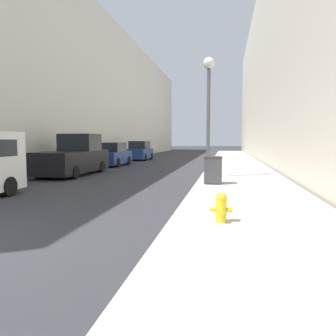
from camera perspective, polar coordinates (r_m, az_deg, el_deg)
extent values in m
cube|color=#B7B2A8|center=(22.52, 11.91, 0.31)|extent=(3.79, 60.00, 0.16)
cube|color=beige|center=(34.71, -18.01, 12.05)|extent=(12.00, 60.00, 12.63)
cube|color=beige|center=(32.25, 26.56, 15.20)|extent=(12.00, 60.00, 15.78)
cylinder|color=yellow|center=(6.81, 9.26, -7.35)|extent=(0.22, 0.22, 0.45)
sphere|color=yellow|center=(6.75, 9.29, -5.13)|extent=(0.23, 0.23, 0.23)
cylinder|color=yellow|center=(6.74, 9.30, -4.56)|extent=(0.06, 0.06, 0.05)
cylinder|color=yellow|center=(6.64, 9.24, -7.46)|extent=(0.11, 0.12, 0.11)
cylinder|color=yellow|center=(6.80, 7.83, -7.14)|extent=(0.12, 0.09, 0.09)
cylinder|color=yellow|center=(6.80, 10.70, -7.18)|extent=(0.12, 0.09, 0.09)
cube|color=#3D3D42|center=(12.61, 7.87, -0.47)|extent=(0.66, 0.58, 0.94)
cube|color=#2D2D31|center=(12.58, 7.90, 1.84)|extent=(0.68, 0.60, 0.08)
cylinder|color=black|center=(12.92, 6.65, -2.20)|extent=(0.05, 0.16, 0.16)
cylinder|color=black|center=(12.90, 9.13, -2.24)|extent=(0.05, 0.16, 0.16)
cylinder|color=#4C4C51|center=(14.98, 6.94, -1.06)|extent=(0.31, 0.31, 0.25)
cylinder|color=#4C4C51|center=(14.92, 7.03, 7.78)|extent=(0.16, 0.16, 4.86)
sphere|color=silver|center=(15.29, 7.14, 17.68)|extent=(0.50, 0.50, 0.50)
cylinder|color=black|center=(11.85, -26.07, -2.90)|extent=(0.24, 0.64, 0.64)
cube|color=black|center=(17.86, -16.32, 1.11)|extent=(2.00, 5.41, 1.08)
cube|color=black|center=(18.68, -15.11, 4.35)|extent=(1.84, 1.73, 0.91)
cylinder|color=black|center=(19.79, -16.55, 0.30)|extent=(0.24, 0.64, 0.64)
cylinder|color=black|center=(19.04, -11.55, 0.23)|extent=(0.24, 0.64, 0.64)
cylinder|color=black|center=(16.87, -21.65, -0.59)|extent=(0.24, 0.64, 0.64)
cylinder|color=black|center=(15.98, -15.97, -0.72)|extent=(0.24, 0.64, 0.64)
cube|color=navy|center=(23.77, -9.68, 1.79)|extent=(1.73, 4.13, 0.84)
cube|color=#1E2328|center=(23.74, -9.71, 3.60)|extent=(1.52, 2.15, 0.66)
cylinder|color=black|center=(25.22, -10.42, 1.36)|extent=(0.24, 0.64, 0.64)
cylinder|color=black|center=(24.71, -6.97, 1.33)|extent=(0.24, 0.64, 0.64)
cylinder|color=black|center=(22.92, -12.58, 0.98)|extent=(0.24, 0.64, 0.64)
cylinder|color=black|center=(22.36, -8.83, 0.95)|extent=(0.24, 0.64, 0.64)
cube|color=navy|center=(30.48, -4.96, 2.52)|extent=(1.74, 4.08, 0.87)
cube|color=#1E2328|center=(30.45, -4.97, 4.02)|extent=(1.53, 2.12, 0.72)
cylinder|color=black|center=(31.88, -5.77, 2.12)|extent=(0.24, 0.64, 0.64)
cylinder|color=black|center=(31.48, -2.98, 2.11)|extent=(0.24, 0.64, 0.64)
cylinder|color=black|center=(29.53, -7.07, 1.90)|extent=(0.24, 0.64, 0.64)
cylinder|color=black|center=(29.10, -4.06, 1.88)|extent=(0.24, 0.64, 0.64)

